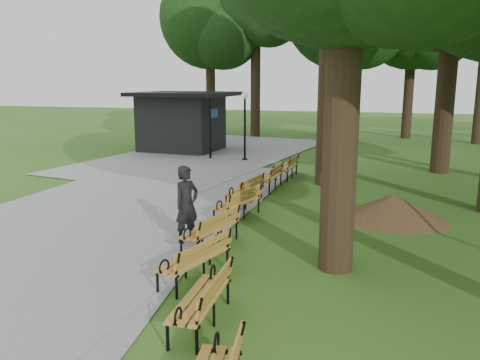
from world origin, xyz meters
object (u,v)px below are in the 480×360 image
(dirt_mound, at_px, (393,207))
(bench_1, at_px, (200,299))
(lamp_post, at_px, (245,112))
(bench_7, at_px, (287,167))
(bench_6, at_px, (269,177))
(bench_4, at_px, (237,203))
(bench_2, at_px, (194,259))
(person, at_px, (187,205))
(kiosk, at_px, (182,122))
(bench_3, at_px, (210,229))
(bench_5, at_px, (245,190))

(dirt_mound, xyz_separation_m, bench_1, (-3.02, -6.95, 0.08))
(lamp_post, xyz_separation_m, bench_7, (2.68, -3.56, -1.89))
(bench_7, bearing_deg, bench_6, -3.49)
(bench_7, bearing_deg, bench_4, -0.14)
(bench_2, bearing_deg, person, -138.72)
(bench_4, bearing_deg, kiosk, -135.32)
(bench_1, bearing_deg, bench_3, -164.87)
(bench_2, bearing_deg, dirt_mound, 160.73)
(person, distance_m, dirt_mound, 5.80)
(dirt_mound, relative_size, bench_6, 1.36)
(bench_2, height_order, bench_3, same)
(bench_4, bearing_deg, bench_1, 26.39)
(kiosk, distance_m, lamp_post, 4.78)
(bench_1, bearing_deg, bench_2, -157.56)
(bench_2, bearing_deg, bench_7, -163.53)
(lamp_post, xyz_separation_m, bench_2, (2.82, -13.86, -1.89))
(person, relative_size, bench_2, 0.98)
(lamp_post, bearing_deg, bench_7, -52.96)
(kiosk, height_order, bench_4, kiosk)
(bench_1, relative_size, bench_6, 1.00)
(bench_3, bearing_deg, bench_5, -161.65)
(bench_7, bearing_deg, bench_1, 6.61)
(bench_5, height_order, bench_6, same)
(bench_5, bearing_deg, bench_3, 14.05)
(bench_1, relative_size, bench_2, 1.00)
(bench_2, relative_size, bench_3, 1.00)
(bench_3, bearing_deg, bench_4, -164.30)
(dirt_mound, distance_m, bench_6, 4.99)
(person, xyz_separation_m, bench_3, (0.63, -0.16, -0.49))
(lamp_post, xyz_separation_m, bench_5, (2.17, -7.90, -1.89))
(dirt_mound, bearing_deg, lamp_post, 127.62)
(person, distance_m, bench_2, 2.29)
(bench_3, bearing_deg, bench_1, 30.91)
(bench_5, distance_m, bench_7, 4.37)
(bench_1, bearing_deg, lamp_post, -168.94)
(bench_6, bearing_deg, bench_5, -5.06)
(lamp_post, bearing_deg, bench_2, -78.51)
(bench_1, xyz_separation_m, bench_7, (-0.86, 11.91, 0.00))
(bench_5, relative_size, bench_6, 1.00)
(person, distance_m, bench_1, 4.02)
(kiosk, xyz_separation_m, bench_7, (6.83, -5.82, -1.13))
(lamp_post, height_order, bench_1, lamp_post)
(person, bearing_deg, bench_5, 22.11)
(lamp_post, xyz_separation_m, bench_4, (2.41, -9.53, -1.89))
(kiosk, distance_m, dirt_mound, 15.24)
(person, bearing_deg, lamp_post, 35.55)
(lamp_post, bearing_deg, bench_4, -75.82)
(kiosk, bearing_deg, bench_1, -62.34)
(dirt_mound, height_order, bench_7, bench_7)
(bench_1, xyz_separation_m, bench_2, (-0.72, 1.60, 0.00))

